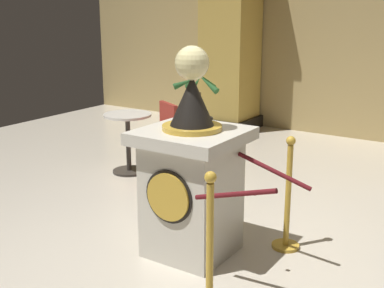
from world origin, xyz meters
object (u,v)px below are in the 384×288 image
at_px(cafe_table, 128,135).
at_px(cafe_chair_red, 161,136).
at_px(pedestal_clock, 192,177).
at_px(potted_palm_left, 198,120).
at_px(stanchion_far, 287,210).
at_px(stanchion_near, 210,269).

xyz_separation_m(cafe_table, cafe_chair_red, (0.59, -0.08, 0.09)).
xyz_separation_m(pedestal_clock, potted_palm_left, (-1.96, 3.15, -0.33)).
bearing_deg(stanchion_far, pedestal_clock, -141.14).
height_order(pedestal_clock, stanchion_near, pedestal_clock).
distance_m(pedestal_clock, stanchion_near, 1.02).
relative_size(pedestal_clock, cafe_chair_red, 1.83).
bearing_deg(potted_palm_left, stanchion_far, -45.35).
bearing_deg(potted_palm_left, cafe_chair_red, -70.08).
height_order(stanchion_far, cafe_table, stanchion_far).
bearing_deg(stanchion_near, cafe_table, 139.67).
xyz_separation_m(stanchion_near, cafe_table, (-2.50, 2.12, 0.12)).
relative_size(pedestal_clock, potted_palm_left, 1.60).
bearing_deg(pedestal_clock, stanchion_near, -49.57).
bearing_deg(cafe_chair_red, stanchion_far, -22.14).
relative_size(potted_palm_left, cafe_chair_red, 1.14).
relative_size(stanchion_near, potted_palm_left, 0.95).
height_order(stanchion_near, potted_palm_left, potted_palm_left).
xyz_separation_m(pedestal_clock, cafe_chair_red, (-1.29, 1.30, -0.11)).
xyz_separation_m(stanchion_near, stanchion_far, (0.02, 1.25, -0.01)).
bearing_deg(stanchion_near, pedestal_clock, 130.43).
xyz_separation_m(stanchion_near, cafe_chair_red, (-1.91, 2.04, 0.21)).
bearing_deg(cafe_table, pedestal_clock, -36.52).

